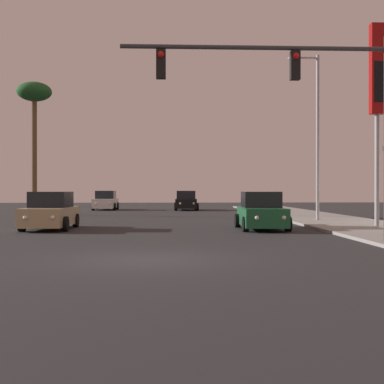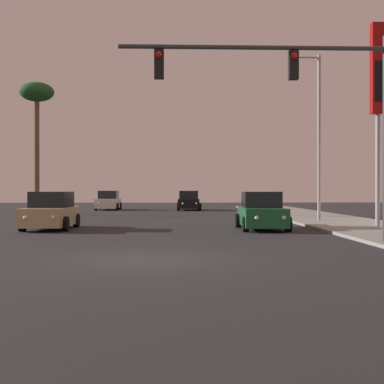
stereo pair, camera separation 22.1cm
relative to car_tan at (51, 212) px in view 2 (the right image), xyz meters
name	(u,v)px [view 2 (the right image)]	position (x,y,z in m)	size (l,w,h in m)	color
ground_plane	(145,259)	(4.76, -10.53, -0.76)	(120.00, 120.00, 0.00)	#28282B
sidewalk_right	(370,228)	(14.26, -0.53, -0.70)	(5.00, 60.00, 0.12)	gray
car_tan	(51,212)	(0.00, 0.00, 0.00)	(2.04, 4.34, 1.68)	tan
car_black	(189,201)	(6.79, 22.22, 0.00)	(2.04, 4.34, 1.68)	black
car_white	(108,201)	(-0.27, 23.18, 0.00)	(2.04, 4.32, 1.68)	silver
car_green	(262,212)	(9.40, -0.46, 0.00)	(2.04, 4.34, 1.68)	#195933
traffic_light_mast	(307,94)	(9.69, -7.46, 4.03)	(8.52, 0.36, 6.50)	#38383D
street_lamp	(317,128)	(13.28, 4.73, 4.36)	(1.74, 0.24, 9.00)	#99999E
palm_tree_mid	(37,100)	(-4.06, 13.47, 7.28)	(2.40, 2.40, 9.25)	brown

